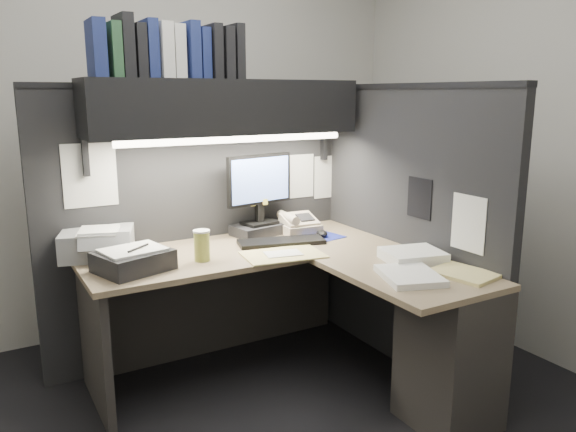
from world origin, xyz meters
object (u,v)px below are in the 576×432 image
at_px(desk, 344,320).
at_px(overhead_shelf, 225,107).
at_px(printer, 98,243).
at_px(keyboard, 281,242).
at_px(telephone, 298,225).
at_px(coffee_cup, 202,246).
at_px(monitor, 260,203).
at_px(notebook_stack, 133,261).

distance_m(desk, overhead_shelf, 1.33).
bearing_deg(printer, desk, -19.54).
relative_size(keyboard, telephone, 2.08).
xyz_separation_m(desk, overhead_shelf, (-0.30, 0.75, 1.06)).
relative_size(overhead_shelf, coffee_cup, 10.23).
bearing_deg(printer, monitor, 17.66).
xyz_separation_m(desk, printer, (-1.03, 0.79, 0.36)).
relative_size(keyboard, printer, 1.37).
relative_size(keyboard, coffee_cup, 3.25).
distance_m(telephone, notebook_stack, 1.12).
height_order(overhead_shelf, keyboard, overhead_shelf).
bearing_deg(overhead_shelf, keyboard, -43.67).
distance_m(overhead_shelf, coffee_cup, 0.81).
relative_size(desk, monitor, 3.48).
distance_m(overhead_shelf, notebook_stack, 1.00).
bearing_deg(telephone, desk, -97.73).
bearing_deg(overhead_shelf, monitor, 8.88).
xyz_separation_m(desk, monitor, (-0.07, 0.79, 0.48)).
bearing_deg(notebook_stack, monitor, 20.95).
bearing_deg(desk, keyboard, 97.32).
relative_size(monitor, keyboard, 0.99).
distance_m(keyboard, printer, 1.00).
xyz_separation_m(overhead_shelf, monitor, (0.23, 0.04, -0.57)).
distance_m(keyboard, telephone, 0.30).
xyz_separation_m(printer, notebook_stack, (0.10, -0.34, -0.02)).
bearing_deg(keyboard, notebook_stack, -160.70).
bearing_deg(monitor, notebook_stack, -169.09).
height_order(keyboard, notebook_stack, notebook_stack).
bearing_deg(telephone, coffee_cup, -155.12).
bearing_deg(overhead_shelf, printer, 176.68).
height_order(monitor, keyboard, monitor).
bearing_deg(telephone, keyboard, -135.57).
relative_size(desk, telephone, 7.18).
bearing_deg(coffee_cup, desk, -37.44).
bearing_deg(coffee_cup, keyboard, 9.23).
bearing_deg(notebook_stack, keyboard, 4.75).
bearing_deg(keyboard, printer, 179.21).
bearing_deg(coffee_cup, telephone, 20.14).
height_order(overhead_shelf, coffee_cup, overhead_shelf).
bearing_deg(coffee_cup, overhead_shelf, 47.26).
height_order(desk, notebook_stack, notebook_stack).
height_order(telephone, printer, printer).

